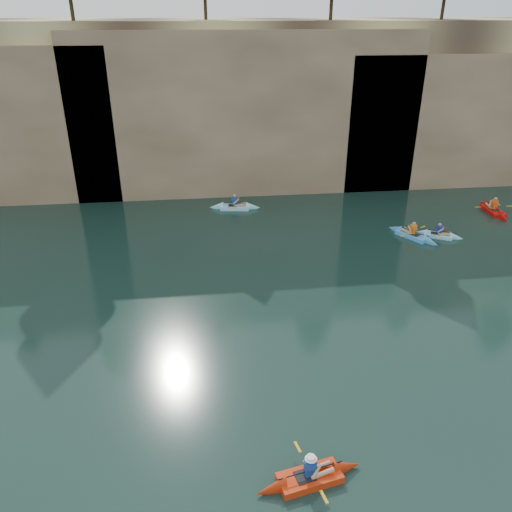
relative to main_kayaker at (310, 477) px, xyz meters
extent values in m
plane|color=black|center=(-1.09, 3.00, -0.16)|extent=(160.00, 160.00, 0.00)
cube|color=tan|center=(-1.09, 33.00, 5.84)|extent=(70.00, 16.00, 12.00)
cube|color=tan|center=(0.91, 25.60, 5.54)|extent=(24.00, 2.40, 11.40)
cube|color=black|center=(-5.09, 24.95, 1.44)|extent=(3.50, 1.00, 3.20)
cube|color=black|center=(8.91, 24.95, 2.09)|extent=(5.00, 1.00, 4.50)
cube|color=red|center=(0.00, 0.00, -0.02)|extent=(2.61, 1.28, 0.29)
cone|color=red|center=(1.15, 0.24, -0.02)|extent=(1.02, 0.91, 0.75)
cone|color=red|center=(-1.15, -0.24, -0.02)|extent=(1.02, 0.91, 0.75)
cube|color=black|center=(-0.15, -0.03, 0.09)|extent=(0.63, 0.57, 0.04)
cube|color=navy|center=(0.00, 0.00, 0.37)|extent=(0.36, 0.27, 0.48)
sphere|color=tan|center=(0.00, 0.00, 0.71)|extent=(0.20, 0.20, 0.20)
cylinder|color=black|center=(0.00, 0.00, 0.26)|extent=(1.96, 0.45, 0.04)
cube|color=#E7A213|center=(-0.19, 0.88, 0.26)|extent=(0.17, 0.43, 0.02)
cube|color=#E7A213|center=(0.19, -0.88, 0.26)|extent=(0.17, 0.43, 0.02)
cylinder|color=white|center=(0.00, 0.00, 0.75)|extent=(0.34, 0.34, 0.10)
cube|color=#95E2F9|center=(11.25, 15.91, -0.04)|extent=(2.25, 1.60, 0.25)
cone|color=#95E2F9|center=(12.16, 15.45, -0.04)|extent=(0.99, 0.94, 0.67)
cone|color=#95E2F9|center=(10.33, 16.37, -0.04)|extent=(0.99, 0.94, 0.67)
cube|color=black|center=(11.11, 15.98, 0.06)|extent=(0.68, 0.62, 0.04)
cube|color=navy|center=(11.25, 15.91, 0.31)|extent=(0.36, 0.31, 0.45)
sphere|color=tan|center=(11.25, 15.91, 0.64)|extent=(0.19, 0.19, 0.19)
cylinder|color=black|center=(11.25, 15.91, 0.23)|extent=(1.79, 0.93, 0.04)
cube|color=#E7A213|center=(11.65, 16.71, 0.23)|extent=(0.26, 0.41, 0.02)
cube|color=#E7A213|center=(10.84, 15.12, 0.23)|extent=(0.26, 0.41, 0.02)
cube|color=red|center=(16.65, 19.29, -0.01)|extent=(0.93, 2.80, 0.29)
cone|color=red|center=(16.69, 20.59, -0.01)|extent=(0.83, 1.01, 0.80)
cone|color=red|center=(16.60, 17.98, -0.01)|extent=(0.83, 1.01, 0.80)
cube|color=black|center=(16.64, 19.14, 0.10)|extent=(0.52, 0.57, 0.04)
cube|color=#EA4E13|center=(16.65, 19.29, 0.41)|extent=(0.25, 0.37, 0.53)
sphere|color=tan|center=(16.65, 19.29, 0.80)|extent=(0.22, 0.22, 0.22)
cylinder|color=black|center=(16.65, 19.29, 0.27)|extent=(0.12, 2.36, 0.04)
cube|color=#E7A213|center=(15.57, 19.33, 0.27)|extent=(0.42, 0.09, 0.02)
cube|color=#E7A213|center=(17.73, 19.25, 0.27)|extent=(0.42, 0.09, 0.02)
cube|color=#98E5FF|center=(-0.37, 22.00, -0.02)|extent=(2.72, 1.16, 0.29)
cone|color=#98E5FF|center=(0.86, 21.84, -0.02)|extent=(1.03, 0.90, 0.79)
cone|color=#98E5FF|center=(-1.60, 22.16, -0.02)|extent=(1.03, 0.90, 0.79)
cube|color=black|center=(-0.52, 22.02, 0.10)|extent=(0.61, 0.56, 0.04)
cube|color=navy|center=(-0.37, 22.00, 0.40)|extent=(0.38, 0.28, 0.53)
sphere|color=tan|center=(-0.37, 22.00, 0.78)|extent=(0.22, 0.22, 0.22)
cylinder|color=black|center=(-0.37, 22.00, 0.27)|extent=(2.31, 0.34, 0.04)
cube|color=#E7A213|center=(-0.23, 23.05, 0.27)|extent=(0.13, 0.43, 0.02)
cube|color=#E7A213|center=(-0.51, 20.95, 0.27)|extent=(0.13, 0.43, 0.02)
cube|color=#449EE7|center=(9.70, 16.03, -0.02)|extent=(2.08, 2.67, 0.27)
cone|color=#449EE7|center=(9.03, 17.09, -0.02)|extent=(1.13, 1.19, 0.74)
cone|color=#449EE7|center=(10.37, 14.97, -0.02)|extent=(1.13, 1.19, 0.74)
cube|color=black|center=(9.78, 15.90, 0.08)|extent=(0.69, 0.71, 0.04)
cube|color=orange|center=(9.70, 16.03, 0.37)|extent=(0.37, 0.40, 0.50)
sphere|color=tan|center=(9.70, 16.03, 0.73)|extent=(0.21, 0.21, 0.21)
cylinder|color=black|center=(9.70, 16.03, 0.25)|extent=(1.21, 1.87, 0.04)
cube|color=#E7A213|center=(8.86, 15.50, 0.25)|extent=(0.40, 0.29, 0.02)
cube|color=#E7A213|center=(10.54, 16.56, 0.25)|extent=(0.40, 0.29, 0.02)
camera|label=1|loc=(-2.69, -9.68, 11.91)|focal=35.00mm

